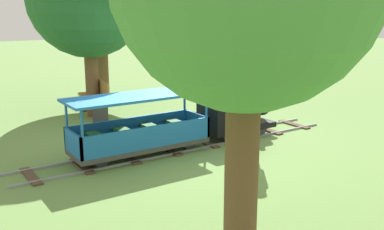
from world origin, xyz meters
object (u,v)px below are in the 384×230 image
locomotive (233,112)px  conductor_person (251,96)px  park_bench (95,98)px  passenger_car (140,131)px

locomotive → conductor_person: (0.86, -0.33, 0.47)m
locomotive → park_bench: locomotive is taller
conductor_person → park_bench: (-3.90, -1.15, -0.54)m
passenger_car → locomotive: bearing=90.0°
locomotive → passenger_car: (0.00, -1.92, -0.06)m
locomotive → conductor_person: bearing=-20.8°
locomotive → passenger_car: passenger_car is taller
locomotive → park_bench: 3.38m
locomotive → conductor_person: size_ratio=0.89×
conductor_person → park_bench: bearing=-163.6°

